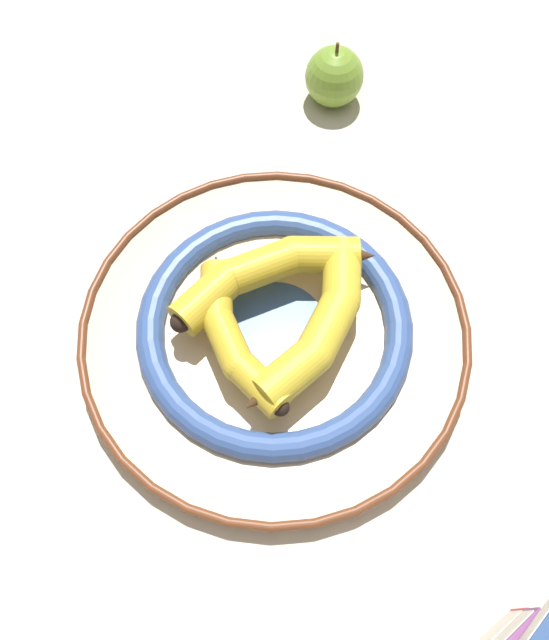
# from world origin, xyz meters

# --- Properties ---
(ground_plane) EXTENTS (2.80, 2.80, 0.00)m
(ground_plane) POSITION_xyz_m (0.00, 0.00, 0.00)
(ground_plane) COLOR beige
(decorative_bowl) EXTENTS (0.39, 0.39, 0.04)m
(decorative_bowl) POSITION_xyz_m (-0.01, 0.00, 0.02)
(decorative_bowl) COLOR beige
(decorative_bowl) RESTS_ON ground_plane
(banana_a) EXTENTS (0.12, 0.19, 0.04)m
(banana_a) POSITION_xyz_m (-0.05, 0.02, 0.06)
(banana_a) COLOR yellow
(banana_a) RESTS_ON decorative_bowl
(banana_b) EXTENTS (0.20, 0.11, 0.04)m
(banana_b) POSITION_xyz_m (-0.00, -0.04, 0.06)
(banana_b) COLOR gold
(banana_b) RESTS_ON decorative_bowl
(banana_c) EXTENTS (0.09, 0.17, 0.03)m
(banana_c) POSITION_xyz_m (0.03, 0.03, 0.05)
(banana_c) COLOR gold
(banana_c) RESTS_ON decorative_bowl
(apple) EXTENTS (0.07, 0.07, 0.08)m
(apple) POSITION_xyz_m (-0.08, -0.33, 0.04)
(apple) COLOR olive
(apple) RESTS_ON ground_plane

